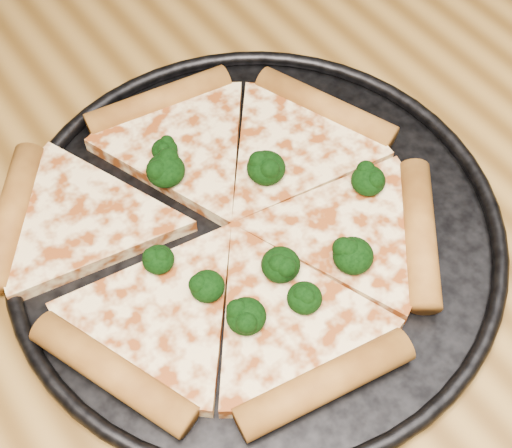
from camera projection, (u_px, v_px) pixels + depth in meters
dining_table at (185, 406)px, 0.56m from camera, size 1.20×0.90×0.75m
pizza_pan at (256, 230)px, 0.54m from camera, size 0.36×0.36×0.02m
pizza at (226, 225)px, 0.53m from camera, size 0.33×0.31×0.02m
broccoli_florets at (259, 229)px, 0.51m from camera, size 0.18×0.18×0.02m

